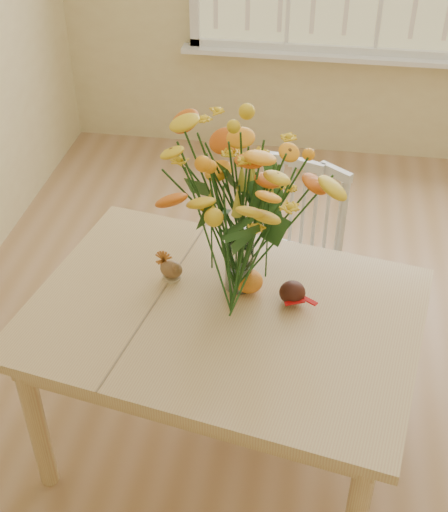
# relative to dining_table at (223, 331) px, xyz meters

# --- Properties ---
(floor) EXTENTS (4.00, 4.50, 0.01)m
(floor) POSITION_rel_dining_table_xyz_m (0.56, 0.30, -0.62)
(floor) COLOR #AB8052
(floor) RESTS_ON ground
(dining_table) EXTENTS (1.47, 1.16, 0.71)m
(dining_table) POSITION_rel_dining_table_xyz_m (0.00, 0.00, 0.00)
(dining_table) COLOR tan
(dining_table) RESTS_ON floor
(windsor_chair) EXTENTS (0.50, 0.49, 0.86)m
(windsor_chair) POSITION_rel_dining_table_xyz_m (0.20, 0.69, -0.13)
(windsor_chair) COLOR white
(windsor_chair) RESTS_ON floor
(flower_vase) EXTENTS (0.47, 0.47, 0.56)m
(flower_vase) POSITION_rel_dining_table_xyz_m (0.03, 0.14, 0.43)
(flower_vase) COLOR white
(flower_vase) RESTS_ON dining_table
(pumpkin) EXTENTS (0.10, 0.10, 0.08)m
(pumpkin) POSITION_rel_dining_table_xyz_m (0.07, 0.12, 0.13)
(pumpkin) COLOR orange
(pumpkin) RESTS_ON dining_table
(turkey_figurine) EXTENTS (0.09, 0.07, 0.10)m
(turkey_figurine) POSITION_rel_dining_table_xyz_m (-0.21, 0.15, 0.13)
(turkey_figurine) COLOR #CCB78C
(turkey_figurine) RESTS_ON dining_table
(dark_gourd) EXTENTS (0.13, 0.09, 0.08)m
(dark_gourd) POSITION_rel_dining_table_xyz_m (0.23, 0.08, 0.13)
(dark_gourd) COLOR #38160F
(dark_gourd) RESTS_ON dining_table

